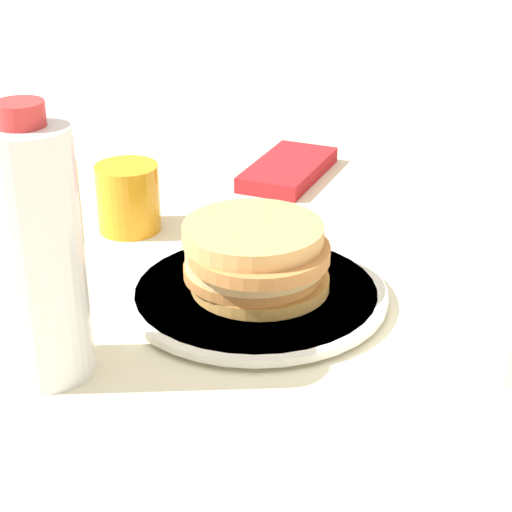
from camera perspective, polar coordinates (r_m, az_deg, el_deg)
ground_plane at (r=0.84m, az=-1.20°, el=-2.36°), size 4.00×4.00×0.00m
plate at (r=0.82m, az=0.00°, el=-2.52°), size 0.25×0.25×0.01m
pancake_stack at (r=0.80m, az=-0.01°, el=-0.07°), size 0.14×0.14×0.07m
juice_glass at (r=0.96m, az=-8.51°, el=3.86°), size 0.07×0.07×0.08m
cream_jug at (r=0.73m, az=15.83°, el=-2.64°), size 0.10×0.10×0.13m
water_bottle_mid at (r=0.69m, az=-14.37°, el=0.17°), size 0.07×0.07×0.23m
napkin at (r=1.12m, az=2.16°, el=5.79°), size 0.18×0.11×0.02m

